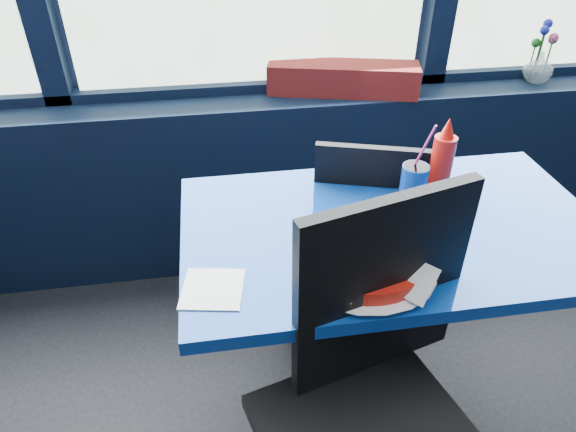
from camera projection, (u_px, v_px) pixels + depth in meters
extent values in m
cube|color=black|center=(259.00, 182.00, 2.33)|extent=(5.00, 0.26, 0.80)
cube|color=black|center=(254.00, 89.00, 2.16)|extent=(4.80, 0.08, 0.06)
cylinder|color=black|center=(370.00, 386.00, 1.89)|extent=(0.44, 0.44, 0.03)
cylinder|color=black|center=(379.00, 324.00, 1.70)|extent=(0.12, 0.12, 0.68)
cube|color=navy|center=(392.00, 230.00, 1.48)|extent=(1.20, 0.70, 0.04)
cube|color=black|center=(382.00, 290.00, 1.20)|extent=(0.44, 0.15, 0.51)
cylinder|color=black|center=(386.00, 412.00, 1.55)|extent=(0.03, 0.03, 0.48)
cube|color=black|center=(337.00, 233.00, 1.97)|extent=(0.50, 0.50, 0.04)
cube|color=black|center=(371.00, 207.00, 1.69)|extent=(0.37, 0.14, 0.44)
cylinder|color=black|center=(377.00, 254.00, 2.21)|extent=(0.02, 0.02, 0.41)
cylinder|color=black|center=(376.00, 311.00, 1.94)|extent=(0.02, 0.02, 0.41)
cylinder|color=black|center=(298.00, 247.00, 2.25)|extent=(0.02, 0.02, 0.41)
cylinder|color=black|center=(287.00, 302.00, 1.98)|extent=(0.02, 0.02, 0.41)
cube|color=maroon|center=(343.00, 78.00, 2.11)|extent=(0.63, 0.30, 0.12)
imported|color=silver|center=(539.00, 68.00, 2.22)|extent=(0.15, 0.15, 0.13)
cylinder|color=#1E5919|center=(537.00, 59.00, 2.19)|extent=(0.01, 0.01, 0.21)
sphere|color=#1B24A3|center=(545.00, 30.00, 2.12)|extent=(0.04, 0.04, 0.04)
cylinder|color=#1E5919|center=(547.00, 62.00, 2.19)|extent=(0.01, 0.01, 0.18)
sphere|color=#F14783|center=(554.00, 38.00, 2.13)|extent=(0.04, 0.04, 0.04)
cylinder|color=#1E5919|center=(539.00, 55.00, 2.20)|extent=(0.01, 0.01, 0.23)
sphere|color=#1B24A3|center=(548.00, 24.00, 2.13)|extent=(0.04, 0.04, 0.04)
cylinder|color=#1E5919|center=(530.00, 64.00, 2.22)|extent=(0.01, 0.01, 0.15)
sphere|color=#1E5919|center=(536.00, 43.00, 2.16)|extent=(0.04, 0.04, 0.04)
cylinder|color=#1E5919|center=(546.00, 62.00, 2.22)|extent=(0.01, 0.01, 0.16)
sphere|color=#1E5919|center=(553.00, 39.00, 2.16)|extent=(0.04, 0.04, 0.04)
cylinder|color=red|center=(370.00, 273.00, 1.25)|extent=(0.32, 0.32, 0.05)
cylinder|color=white|center=(369.00, 277.00, 1.26)|extent=(0.31, 0.31, 0.00)
cylinder|color=silver|center=(410.00, 247.00, 1.28)|extent=(0.11, 0.11, 0.09)
sphere|color=brown|center=(369.00, 266.00, 1.22)|extent=(0.06, 0.06, 0.06)
cylinder|color=#AE1E12|center=(365.00, 256.00, 1.21)|extent=(0.07, 0.07, 0.01)
cylinder|color=red|center=(441.00, 166.00, 1.55)|extent=(0.07, 0.07, 0.19)
cone|color=red|center=(448.00, 128.00, 1.48)|extent=(0.04, 0.04, 0.06)
cylinder|color=navy|center=(413.00, 185.00, 1.52)|extent=(0.08, 0.08, 0.13)
cylinder|color=black|center=(416.00, 167.00, 1.49)|extent=(0.07, 0.07, 0.01)
cylinder|color=#E73078|center=(423.00, 150.00, 1.45)|extent=(0.04, 0.06, 0.17)
cube|color=white|center=(213.00, 289.00, 1.24)|extent=(0.17, 0.17, 0.00)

